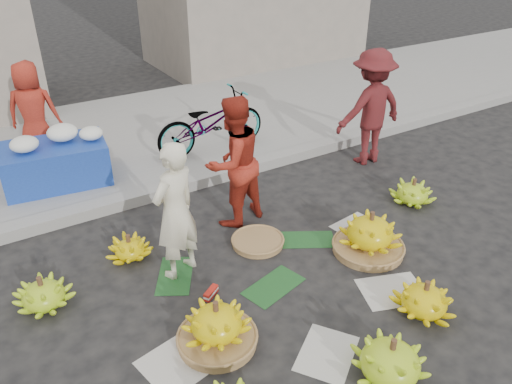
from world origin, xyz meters
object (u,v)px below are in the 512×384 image
banana_bunch_4 (370,234)px  flower_table (56,161)px  vendor_cream (175,212)px  banana_bunch_0 (217,326)px  bicycle (211,123)px

banana_bunch_4 → flower_table: 4.27m
vendor_cream → banana_bunch_4: bearing=135.6°
banana_bunch_0 → vendor_cream: (0.14, 1.12, 0.55)m
banana_bunch_0 → banana_bunch_4: 2.14m
banana_bunch_4 → banana_bunch_0: bearing=-171.1°
banana_bunch_4 → flower_table: size_ratio=0.55×
vendor_cream → bicycle: (1.61, 2.38, -0.17)m
banana_bunch_4 → bicycle: (-0.36, 3.17, 0.35)m
vendor_cream → banana_bunch_0: bearing=60.2°
banana_bunch_0 → bicycle: size_ratio=0.40×
banana_bunch_0 → vendor_cream: size_ratio=0.47×
flower_table → bicycle: (2.27, -0.18, 0.14)m
flower_table → vendor_cream: bearing=-68.1°
banana_bunch_4 → vendor_cream: size_ratio=0.53×
flower_table → bicycle: bearing=3.0°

